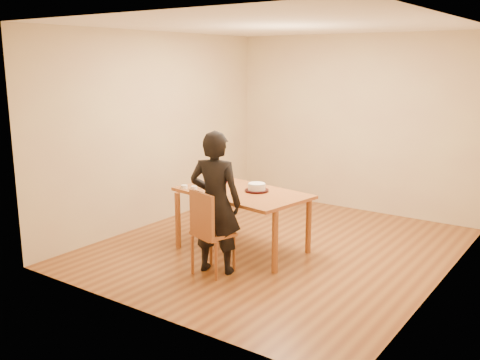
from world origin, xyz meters
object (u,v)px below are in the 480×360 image
Objects in this scene: dining_table at (242,193)px; dining_chair at (213,233)px; person at (215,203)px; cake at (257,187)px; cake_plate at (257,190)px.

dining_chair is (0.15, -0.78, -0.28)m from dining_table.
person reaches higher than dining_table.
dining_table is 1.00× the size of person.
cake is at bearing -107.37° from person.
cake_plate is at bearing 107.79° from dining_chair.
person is at bearing -89.55° from cake_plate.
dining_table is 7.42× the size of cake.
person is (0.01, -0.83, 0.03)m from cake_plate.
cake is (0.14, 0.10, 0.08)m from dining_table.
person is at bearing 107.37° from dining_chair.
cake_plate is 0.05m from cake.
dining_table is 0.18m from cake_plate.
cake_plate reaches higher than dining_chair.
cake is 0.13× the size of person.
person is (0.00, 0.05, 0.34)m from dining_chair.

